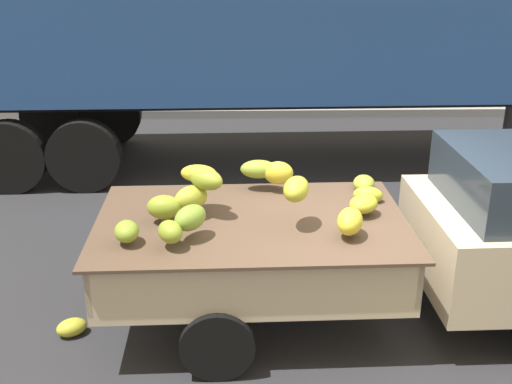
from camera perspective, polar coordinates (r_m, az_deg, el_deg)
ground at (r=6.24m, az=8.26°, el=-12.45°), size 220.00×220.00×0.00m
curb_strip at (r=13.90m, az=2.77°, el=7.44°), size 80.00×0.80×0.16m
pickup_truck at (r=6.33m, az=18.04°, el=-3.64°), size 5.12×1.97×1.70m
semi_trailer at (r=10.32m, az=5.40°, el=16.32°), size 12.05×2.85×3.95m
fallen_banana_bunch_near_tailgate at (r=6.35m, az=-16.29°, el=-11.63°), size 0.35×0.31×0.16m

